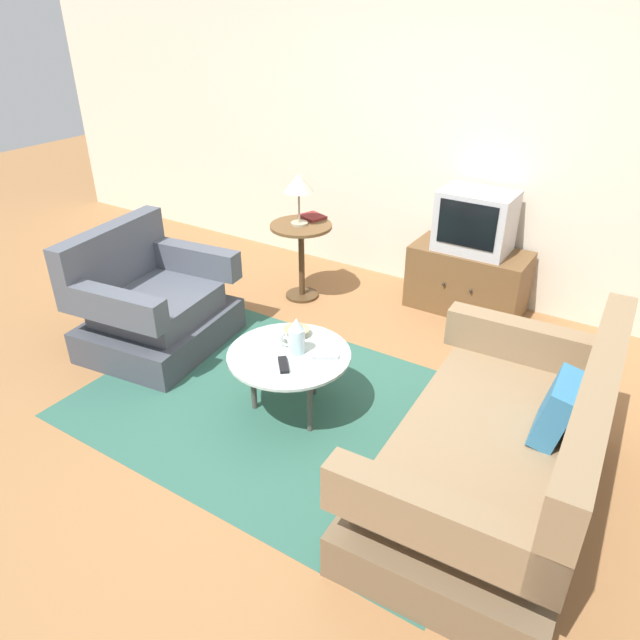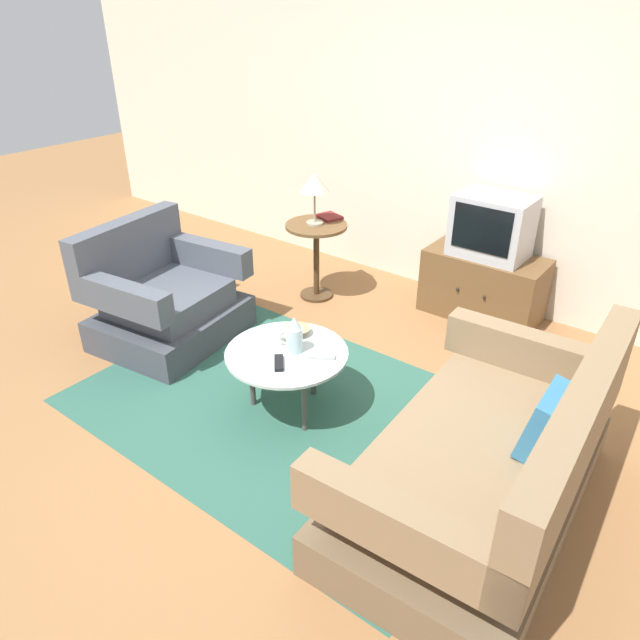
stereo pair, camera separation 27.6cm
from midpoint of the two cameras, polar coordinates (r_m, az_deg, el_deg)
name	(u,v)px [view 1 (the left image)]	position (r m, az deg, el deg)	size (l,w,h in m)	color
ground_plane	(289,413)	(3.73, -5.14, -9.01)	(16.00, 16.00, 0.00)	olive
back_wall	(448,129)	(4.98, 10.68, 17.72)	(9.00, 0.12, 2.70)	beige
area_rug	(291,410)	(3.75, -5.00, -8.74)	(2.62, 1.82, 0.00)	#2D5B4C
armchair	(152,307)	(4.48, -17.73, 1.19)	(0.96, 1.10, 0.87)	#3E424B
couch	(499,456)	(3.06, 14.52, -12.78)	(1.04, 1.70, 0.91)	brown
coffee_table	(289,359)	(3.53, -5.23, -3.80)	(0.74, 0.74, 0.42)	#B2C6C1
side_table	(301,246)	(4.90, -3.45, 7.20)	(0.51, 0.51, 0.65)	brown
tv_stand	(467,280)	(4.88, 12.57, 3.80)	(0.92, 0.47, 0.53)	brown
television	(475,221)	(4.70, 13.24, 9.31)	(0.56, 0.40, 0.47)	#B7B7BC
table_lamp	(299,185)	(4.74, -3.79, 12.97)	(0.24, 0.24, 0.42)	#9E937A
vase	(297,336)	(3.46, -4.56, -1.61)	(0.10, 0.10, 0.23)	silver
mug	(278,339)	(3.57, -6.31, -1.88)	(0.13, 0.09, 0.09)	white
bowl	(297,332)	(3.67, -4.43, -1.21)	(0.16, 0.16, 0.05)	tan
tv_remote_dark	(283,365)	(3.39, -5.91, -4.40)	(0.14, 0.15, 0.02)	black
tv_remote_silver	(325,356)	(3.45, -1.76, -3.59)	(0.16, 0.12, 0.02)	#B2B2B7
book	(313,217)	(4.99, -2.33, 9.99)	(0.24, 0.22, 0.02)	maroon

